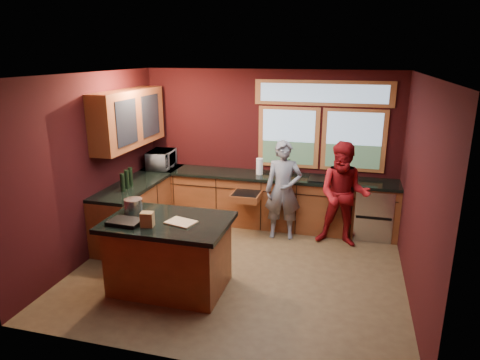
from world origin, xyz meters
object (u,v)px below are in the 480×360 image
at_px(person_grey, 283,190).
at_px(cutting_board, 181,222).
at_px(island, 170,254).
at_px(stock_pot, 134,206).
at_px(person_red, 344,195).

distance_m(person_grey, cutting_board, 2.24).
xyz_separation_m(island, cutting_board, (0.20, -0.05, 0.48)).
xyz_separation_m(island, stock_pot, (-0.55, 0.15, 0.56)).
height_order(island, stock_pot, stock_pot).
xyz_separation_m(person_grey, cutting_board, (-0.94, -2.03, 0.14)).
bearing_deg(stock_pot, island, -15.26).
distance_m(island, person_red, 2.87).
bearing_deg(person_red, person_grey, -179.52).
bearing_deg(person_grey, stock_pot, -139.87).
bearing_deg(person_red, cutting_board, -130.49).
height_order(person_red, cutting_board, person_red).
bearing_deg(person_grey, cutting_board, -121.97).
relative_size(person_red, cutting_board, 4.78).
bearing_deg(cutting_board, stock_pot, 165.07).
bearing_deg(cutting_board, island, 165.96).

